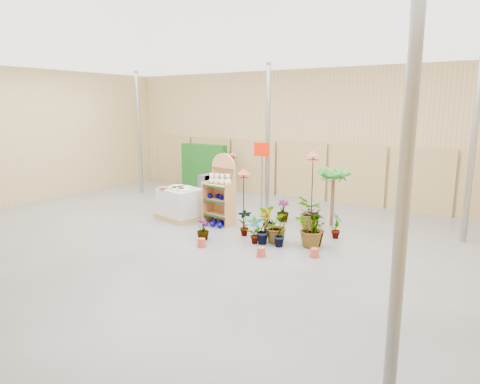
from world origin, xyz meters
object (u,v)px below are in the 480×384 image
object	(u,v)px
pallet_stack	(181,204)
display_shelf	(222,192)
bird_table_front	(244,174)
potted_plant_2	(275,226)

from	to	relation	value
pallet_stack	display_shelf	bearing A→B (deg)	25.44
pallet_stack	bird_table_front	bearing A→B (deg)	2.84
bird_table_front	potted_plant_2	size ratio (longest dim) A/B	2.07
display_shelf	pallet_stack	size ratio (longest dim) A/B	1.35
display_shelf	pallet_stack	bearing A→B (deg)	-159.75
pallet_stack	bird_table_front	xyz separation A→B (m)	(2.40, -0.38, 1.15)
potted_plant_2	pallet_stack	bearing A→B (deg)	172.18
pallet_stack	potted_plant_2	bearing A→B (deg)	3.93
bird_table_front	potted_plant_2	xyz separation A→B (m)	(0.95, -0.08, -1.18)
pallet_stack	bird_table_front	size ratio (longest dim) A/B	0.84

